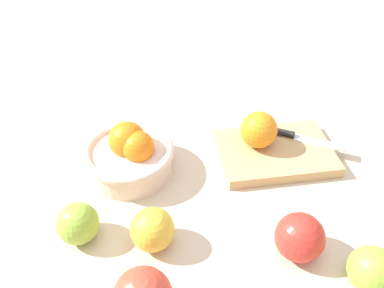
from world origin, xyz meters
name	(u,v)px	position (x,y,z in m)	size (l,w,h in m)	color
ground_plane	(220,202)	(0.00, 0.00, 0.00)	(2.40, 2.40, 0.00)	beige
bowl	(130,154)	(-0.14, 0.13, 0.04)	(0.18, 0.18, 0.10)	beige
cutting_board	(275,152)	(0.15, 0.08, 0.01)	(0.23, 0.16, 0.02)	tan
orange_on_board	(259,130)	(0.12, 0.11, 0.06)	(0.07, 0.07, 0.07)	orange
knife	(300,137)	(0.21, 0.10, 0.03)	(0.13, 0.11, 0.01)	silver
apple_front_right	(300,237)	(0.08, -0.14, 0.04)	(0.08, 0.08, 0.08)	red
apple_mid_left	(78,224)	(-0.25, -0.01, 0.03)	(0.07, 0.07, 0.07)	#8EB738
apple_front_left_2	(152,229)	(-0.13, -0.05, 0.04)	(0.07, 0.07, 0.07)	gold
apple_front_right_2	(372,270)	(0.16, -0.22, 0.04)	(0.07, 0.07, 0.07)	#8EB738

